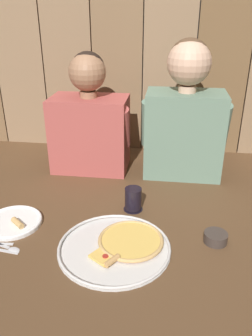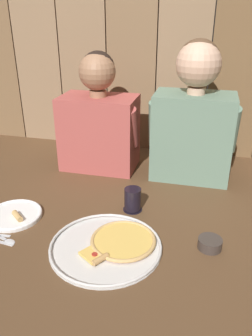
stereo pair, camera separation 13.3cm
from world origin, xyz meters
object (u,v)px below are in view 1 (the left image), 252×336
Objects in this scene: dinner_plate at (13,222)px; drinking_glass at (133,199)px; dipping_bowl at (216,237)px; diner_left at (90,121)px; diner_right at (185,115)px; pizza_tray at (120,245)px.

dinner_plate is 0.48m from drinking_glass.
drinking_glass is 0.36m from dipping_bowl.
dipping_bowl is at bearing -0.76° from dinner_plate.
dinner_plate is 0.62m from diner_left.
diner_left is (0.19, 0.54, 0.24)m from dinner_plate.
drinking_glass is (0.44, 0.16, 0.04)m from dinner_plate.
diner_right is at bearing 0.07° from diner_left.
drinking_glass is 1.16× the size of dipping_bowl.
pizza_tray is 0.68× the size of diner_left.
diner_right reaches higher than drinking_glass.
drinking_glass is at bearing -118.02° from diner_right.
pizza_tray is 4.01× the size of drinking_glass.
pizza_tray is 0.61× the size of diner_right.
diner_right is (0.20, 0.37, 0.25)m from drinking_glass.
pizza_tray is at bearing -94.19° from drinking_glass.
diner_left is (-0.24, 0.62, 0.24)m from pizza_tray.
dipping_bowl is (0.31, -0.17, -0.03)m from drinking_glass.
diner_left is 0.90× the size of diner_right.
diner_right is (0.46, 0.00, 0.05)m from diner_left.
diner_left is at bearing 111.08° from pizza_tray.
diner_left is at bearing 136.20° from dipping_bowl.
pizza_tray is 0.72m from diner_right.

